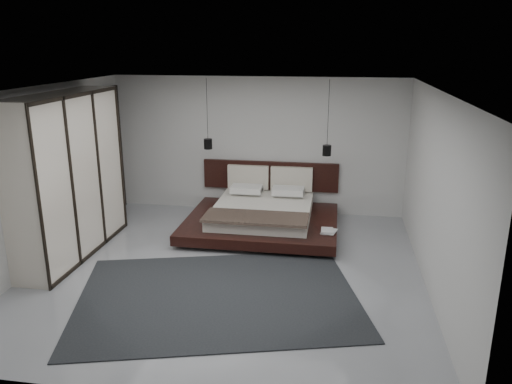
% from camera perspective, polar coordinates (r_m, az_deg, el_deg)
% --- Properties ---
extents(floor, '(6.00, 6.00, 0.00)m').
position_cam_1_polar(floor, '(7.96, -3.30, -8.89)').
color(floor, '#989BA1').
rests_on(floor, ground).
extents(ceiling, '(6.00, 6.00, 0.00)m').
position_cam_1_polar(ceiling, '(7.21, -3.67, 11.62)').
color(ceiling, white).
rests_on(ceiling, wall_back).
extents(wall_back, '(6.00, 0.00, 6.00)m').
position_cam_1_polar(wall_back, '(10.33, 0.18, 5.32)').
color(wall_back, '#BDBDBA').
rests_on(wall_back, floor).
extents(wall_front, '(6.00, 0.00, 6.00)m').
position_cam_1_polar(wall_front, '(4.76, -11.49, -8.87)').
color(wall_front, '#BDBDBA').
rests_on(wall_front, floor).
extents(wall_left, '(0.00, 6.00, 6.00)m').
position_cam_1_polar(wall_left, '(8.62, -23.33, 1.66)').
color(wall_left, '#BDBDBA').
rests_on(wall_left, floor).
extents(wall_right, '(0.00, 6.00, 6.00)m').
position_cam_1_polar(wall_right, '(7.42, 19.75, -0.21)').
color(wall_right, '#BDBDBA').
rests_on(wall_right, floor).
extents(lattice_screen, '(0.05, 0.90, 2.60)m').
position_cam_1_polar(lattice_screen, '(10.71, -16.14, 4.51)').
color(lattice_screen, black).
rests_on(lattice_screen, floor).
extents(bed, '(2.82, 2.41, 1.08)m').
position_cam_1_polar(bed, '(9.54, 0.76, -2.57)').
color(bed, black).
rests_on(bed, floor).
extents(book_lower, '(0.31, 0.37, 0.03)m').
position_cam_1_polar(book_lower, '(8.83, 7.59, -4.41)').
color(book_lower, '#99724C').
rests_on(book_lower, bed).
extents(book_upper, '(0.21, 0.28, 0.02)m').
position_cam_1_polar(book_upper, '(8.79, 7.45, -4.32)').
color(book_upper, '#99724C').
rests_on(book_upper, book_lower).
extents(pendant_left, '(0.16, 0.16, 1.37)m').
position_cam_1_polar(pendant_left, '(9.86, -5.51, 5.53)').
color(pendant_left, black).
rests_on(pendant_left, ceiling).
extents(pendant_right, '(0.16, 0.16, 1.42)m').
position_cam_1_polar(pendant_right, '(9.56, 8.10, 4.77)').
color(pendant_right, black).
rests_on(pendant_right, ceiling).
extents(wardrobe, '(0.64, 2.74, 2.69)m').
position_cam_1_polar(wardrobe, '(8.71, -20.67, 1.70)').
color(wardrobe, silver).
rests_on(wardrobe, floor).
extents(rug, '(4.45, 3.68, 0.02)m').
position_cam_1_polar(rug, '(7.20, -4.34, -11.76)').
color(rug, black).
rests_on(rug, floor).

